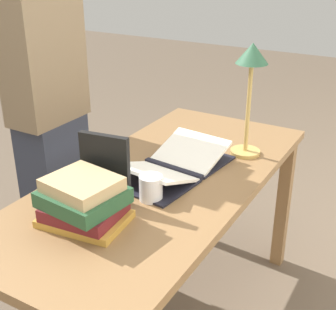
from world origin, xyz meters
TOP-DOWN VIEW (x-y plane):
  - reading_desk at (0.00, 0.00)m, footprint 1.53×0.70m
  - open_book at (-0.07, 0.01)m, footprint 0.54×0.33m
  - book_stack_tall at (0.40, -0.05)m, footprint 0.24×0.29m
  - book_standing_upright at (0.24, -0.08)m, footprint 0.05×0.18m
  - reading_lamp at (-0.37, 0.20)m, footprint 0.13×0.13m
  - coffee_mug at (0.16, 0.05)m, footprint 0.11×0.08m
  - pencil at (-0.03, -0.20)m, footprint 0.04×0.18m
  - person_reader at (-0.12, -0.68)m, footprint 0.36×0.22m

SIDE VIEW (x-z plane):
  - reading_desk at x=0.00m, z-range 0.28..1.03m
  - pencil at x=-0.03m, z-range 0.75..0.76m
  - open_book at x=-0.07m, z-range 0.74..0.82m
  - coffee_mug at x=0.16m, z-range 0.75..0.84m
  - book_stack_tall at x=0.40m, z-range 0.75..0.91m
  - person_reader at x=-0.12m, z-range -0.01..1.72m
  - book_standing_upright at x=0.24m, z-range 0.75..1.00m
  - reading_lamp at x=-0.37m, z-range 0.87..1.34m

